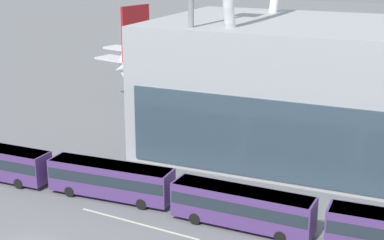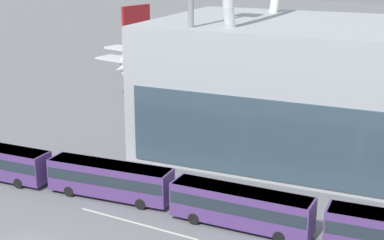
{
  "view_description": "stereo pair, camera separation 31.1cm",
  "coord_description": "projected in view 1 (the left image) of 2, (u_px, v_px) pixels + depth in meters",
  "views": [
    {
      "loc": [
        28.24,
        -31.72,
        22.36
      ],
      "look_at": [
        3.0,
        24.8,
        4.0
      ],
      "focal_mm": 55.0,
      "sensor_mm": 36.0,
      "label": 1
    },
    {
      "loc": [
        28.53,
        -31.59,
        22.36
      ],
      "look_at": [
        3.0,
        24.8,
        4.0
      ],
      "focal_mm": 55.0,
      "sensor_mm": 36.0,
      "label": 2
    }
  ],
  "objects": [
    {
      "name": "shuttle_bus_3",
      "position": [
        242.0,
        206.0,
        48.12
      ],
      "size": [
        12.02,
        2.89,
        3.32
      ],
      "rotation": [
        0.0,
        0.0,
        -0.03
      ],
      "color": "#56387A",
      "rests_on": "ground_plane"
    },
    {
      "name": "lane_stripe_1",
      "position": [
        370.0,
        236.0,
        47.11
      ],
      "size": [
        10.73,
        3.43,
        0.01
      ],
      "primitive_type": "cube",
      "rotation": [
        0.0,
        0.0,
        -0.29
      ],
      "color": "silver",
      "rests_on": "ground_plane"
    },
    {
      "name": "lane_stripe_3",
      "position": [
        138.0,
        223.0,
        49.31
      ],
      "size": [
        11.72,
        1.32,
        0.01
      ],
      "primitive_type": "cube",
      "rotation": [
        0.0,
        0.0,
        -0.09
      ],
      "color": "silver",
      "rests_on": "ground_plane"
    },
    {
      "name": "shuttle_bus_2",
      "position": [
        110.0,
        178.0,
        53.76
      ],
      "size": [
        12.04,
        3.02,
        3.32
      ],
      "rotation": [
        0.0,
        0.0,
        0.04
      ],
      "color": "#56387A",
      "rests_on": "ground_plane"
    },
    {
      "name": "airliner_at_gate_far",
      "position": [
        198.0,
        52.0,
        95.77
      ],
      "size": [
        38.17,
        38.5,
        14.4
      ],
      "rotation": [
        0.0,
        0.0,
        1.33
      ],
      "color": "white",
      "rests_on": "ground_plane"
    }
  ]
}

